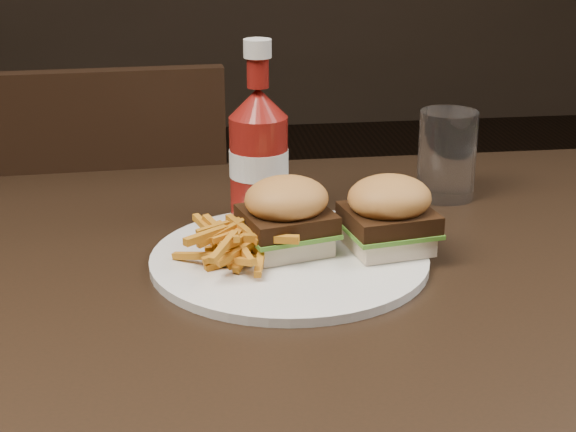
{
  "coord_description": "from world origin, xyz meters",
  "views": [
    {
      "loc": [
        -0.2,
        -0.82,
        1.12
      ],
      "look_at": [
        -0.09,
        0.04,
        0.8
      ],
      "focal_mm": 55.0,
      "sensor_mm": 36.0,
      "label": 1
    }
  ],
  "objects": [
    {
      "name": "tumbler",
      "position": [
        0.14,
        0.21,
        0.81
      ],
      "size": [
        0.09,
        0.09,
        0.11
      ],
      "primitive_type": "cylinder",
      "rotation": [
        0.0,
        0.0,
        0.26
      ],
      "color": "white",
      "rests_on": "dining_table"
    },
    {
      "name": "sandwich_half_b",
      "position": [
        0.02,
        0.03,
        0.77
      ],
      "size": [
        0.09,
        0.09,
        0.02
      ],
      "primitive_type": "cube",
      "rotation": [
        0.0,
        0.0,
        0.17
      ],
      "color": "#FCE3BE",
      "rests_on": "plate"
    },
    {
      "name": "fries_pile",
      "position": [
        -0.14,
        0.02,
        0.78
      ],
      "size": [
        0.11,
        0.11,
        0.04
      ],
      "primitive_type": null,
      "rotation": [
        0.0,
        0.0,
        -0.14
      ],
      "color": "#C6821D",
      "rests_on": "plate"
    },
    {
      "name": "plate",
      "position": [
        -0.09,
        0.03,
        0.76
      ],
      "size": [
        0.29,
        0.29,
        0.01
      ],
      "primitive_type": "cylinder",
      "color": "white",
      "rests_on": "dining_table"
    },
    {
      "name": "ketchup_bottle",
      "position": [
        -0.1,
        0.15,
        0.81
      ],
      "size": [
        0.08,
        0.08,
        0.14
      ],
      "primitive_type": "cylinder",
      "rotation": [
        0.0,
        0.0,
        -0.21
      ],
      "color": "maroon",
      "rests_on": "dining_table"
    },
    {
      "name": "sandwich_half_a",
      "position": [
        -0.09,
        0.04,
        0.77
      ],
      "size": [
        0.1,
        0.09,
        0.02
      ],
      "primitive_type": "cube",
      "rotation": [
        0.0,
        0.0,
        0.26
      ],
      "color": "beige",
      "rests_on": "plate"
    },
    {
      "name": "chair_far",
      "position": [
        -0.34,
        0.59,
        0.43
      ],
      "size": [
        0.45,
        0.45,
        0.04
      ],
      "primitive_type": "cube",
      "rotation": [
        0.0,
        0.0,
        3.19
      ],
      "color": "black",
      "rests_on": "ground"
    },
    {
      "name": "dining_table",
      "position": [
        0.0,
        0.0,
        0.73
      ],
      "size": [
        1.2,
        0.8,
        0.04
      ],
      "primitive_type": "cube",
      "color": "black",
      "rests_on": "ground"
    }
  ]
}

